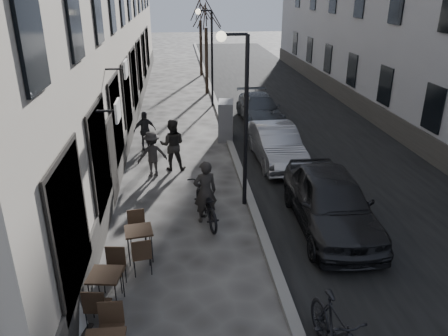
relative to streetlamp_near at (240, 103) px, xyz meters
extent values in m
cube|color=black|center=(4.02, 10.00, -3.16)|extent=(7.30, 60.00, 0.00)
cube|color=slate|center=(0.37, 10.00, -3.10)|extent=(0.25, 60.00, 0.12)
cylinder|color=black|center=(0.17, 0.00, -0.66)|extent=(0.12, 0.12, 5.00)
cylinder|color=black|center=(-0.18, 0.00, 1.84)|extent=(0.70, 0.08, 0.08)
sphere|color=#FFF2CC|center=(-0.53, 0.00, 1.79)|extent=(0.28, 0.28, 0.28)
cylinder|color=black|center=(0.17, 12.00, -0.66)|extent=(0.12, 0.12, 5.00)
cylinder|color=black|center=(-0.18, 12.00, 1.84)|extent=(0.70, 0.08, 0.08)
sphere|color=#FFF2CC|center=(-0.53, 12.00, 1.79)|extent=(0.28, 0.28, 0.28)
cylinder|color=black|center=(0.07, 15.00, -1.21)|extent=(0.20, 0.20, 3.90)
cylinder|color=black|center=(0.07, 21.00, -1.21)|extent=(0.20, 0.20, 3.90)
cube|color=#322516|center=(-3.34, -4.27, -2.40)|extent=(0.73, 0.73, 0.04)
cylinder|color=black|center=(-3.64, -4.49, -2.79)|extent=(0.02, 0.02, 0.74)
cylinder|color=black|center=(-3.11, -4.57, -2.79)|extent=(0.02, 0.02, 0.74)
cylinder|color=black|center=(-3.56, -3.96, -2.79)|extent=(0.02, 0.02, 0.74)
cylinder|color=black|center=(-3.03, -4.04, -2.79)|extent=(0.02, 0.02, 0.74)
cube|color=#322516|center=(-2.79, -2.59, -2.39)|extent=(0.74, 0.74, 0.04)
cylinder|color=black|center=(-3.01, -2.90, -2.79)|extent=(0.02, 0.02, 0.75)
cylinder|color=black|center=(-2.48, -2.82, -2.79)|extent=(0.02, 0.02, 0.75)
cylinder|color=black|center=(-3.10, -2.37, -2.79)|extent=(0.02, 0.02, 0.75)
cylinder|color=black|center=(-2.56, -2.28, -2.79)|extent=(0.02, 0.02, 0.75)
cube|color=black|center=(-3.78, -5.09, -3.14)|extent=(0.46, 0.68, 0.04)
cube|color=white|center=(-3.86, -5.09, -2.61)|extent=(0.42, 0.67, 1.04)
cube|color=slate|center=(0.27, 6.15, -2.33)|extent=(0.76, 1.18, 1.67)
imported|color=black|center=(-1.08, -0.93, -2.61)|extent=(1.14, 2.22, 1.11)
imported|color=black|center=(-1.08, -0.93, -2.25)|extent=(0.73, 0.56, 1.82)
imported|color=black|center=(-1.99, 2.99, -2.22)|extent=(0.98, 0.80, 1.87)
imported|color=#2C2927|center=(-2.69, 2.47, -2.35)|extent=(1.17, 0.87, 1.61)
imported|color=black|center=(-3.11, 5.21, -2.37)|extent=(1.00, 0.71, 1.58)
imported|color=black|center=(2.27, -1.65, -2.35)|extent=(2.07, 4.80, 1.61)
imported|color=gray|center=(1.86, 3.33, -2.46)|extent=(1.62, 4.27, 1.39)
imported|color=#383D43|center=(2.20, 8.60, -2.52)|extent=(1.96, 4.50, 1.29)
imported|color=black|center=(0.83, -6.17, -2.55)|extent=(0.78, 2.09, 1.23)
camera|label=1|loc=(-1.71, -11.80, 3.01)|focal=35.00mm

